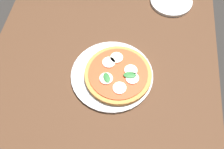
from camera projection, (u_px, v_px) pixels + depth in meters
The scene contains 5 objects.
ground_plane at pixel (106, 124), 1.63m from camera, with size 6.00×6.00×0.00m, color #2D2B28.
dining_table at pixel (103, 73), 1.10m from camera, with size 1.55×0.90×0.71m.
serving_tray at pixel (112, 75), 0.98m from camera, with size 0.31×0.31×0.01m, color silver.
pizza at pixel (118, 74), 0.97m from camera, with size 0.25×0.25×0.03m.
plate_white at pixel (171, 1), 1.18m from camera, with size 0.19×0.19×0.01m, color white.
Camera 1 is at (0.56, 0.11, 1.56)m, focal length 41.83 mm.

